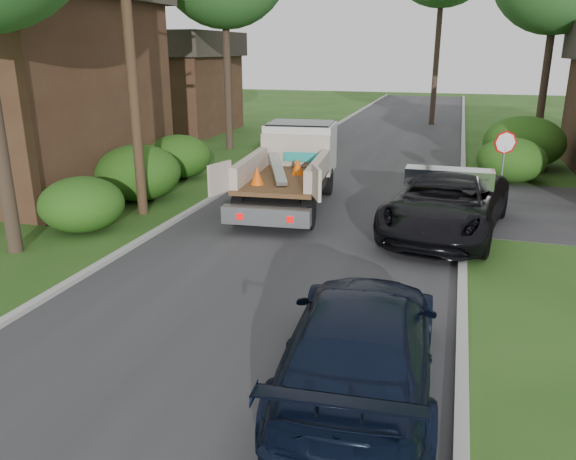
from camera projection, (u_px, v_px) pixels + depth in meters
The scene contains 16 objects.
ground at pixel (254, 300), 11.52m from camera, with size 120.00×120.00×0.00m, color #224614.
road at pixel (347, 189), 20.63m from camera, with size 8.00×90.00×0.02m, color #28282B.
curb_left at pixel (242, 180), 21.73m from camera, with size 0.20×90.00×0.12m, color #9E9E99.
curb_right at pixel (463, 195), 19.50m from camera, with size 0.20×90.00×0.12m, color #9E9E99.
stop_sign at pixel (504, 153), 17.76m from camera, with size 0.71×0.32×2.48m.
utility_pole at pixel (129, 39), 15.96m from camera, with size 2.42×1.25×10.00m.
house_left_near at pixel (0, 68), 19.86m from camera, with size 9.72×8.64×8.40m.
house_left_far at pixel (168, 81), 34.32m from camera, with size 7.56×7.56×6.00m.
hedge_left_a at pixel (82, 204), 15.71m from camera, with size 2.34×2.34×1.53m, color #1E4510.
hedge_left_b at pixel (138, 173), 18.93m from camera, with size 2.86×2.86×1.87m, color #1E4510.
hedge_left_c at pixel (178, 156), 22.23m from camera, with size 2.60×2.60×1.70m, color #1E4510.
hedge_right_a at pixel (511, 160), 21.53m from camera, with size 2.60×2.60×1.70m, color #1E4510.
hedge_right_b at pixel (524, 142), 23.99m from camera, with size 3.38×3.38×2.21m, color #1E4510.
flatbed_truck at pixel (294, 161), 18.77m from camera, with size 3.29×6.75×2.48m.
black_pickup at pixel (447, 203), 15.52m from camera, with size 2.81×6.09×1.69m, color black.
navy_suv at pixel (361, 342), 8.29m from camera, with size 2.18×5.35×1.55m, color black.
Camera 1 is at (3.69, -9.88, 4.90)m, focal length 35.00 mm.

